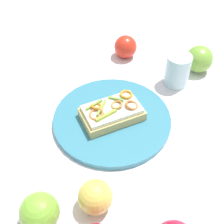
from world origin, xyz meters
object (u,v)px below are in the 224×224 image
(apple_2, at_px, (95,197))
(drinking_glass, at_px, (178,70))
(apple_1, at_px, (126,47))
(plate, at_px, (112,119))
(apple_3, at_px, (40,212))
(sandwich, at_px, (112,112))
(apple_0, at_px, (199,59))

(apple_2, height_order, drinking_glass, drinking_glass)
(apple_1, relative_size, drinking_glass, 0.76)
(apple_1, bearing_deg, plate, -96.17)
(apple_3, relative_size, drinking_glass, 0.83)
(sandwich, xyz_separation_m, drinking_glass, (0.18, 0.16, 0.01))
(plate, xyz_separation_m, sandwich, (-0.00, 0.00, 0.03))
(apple_0, bearing_deg, apple_3, -127.20)
(plate, bearing_deg, drinking_glass, 41.85)
(sandwich, distance_m, apple_1, 0.28)
(apple_1, bearing_deg, sandwich, -96.21)
(apple_2, height_order, apple_3, apple_3)
(plate, relative_size, apple_3, 3.86)
(plate, distance_m, apple_2, 0.24)
(apple_2, bearing_deg, drinking_glass, 62.94)
(sandwich, relative_size, apple_0, 2.17)
(sandwich, xyz_separation_m, apple_3, (-0.13, -0.27, 0.01))
(sandwich, xyz_separation_m, apple_0, (0.25, 0.22, 0.01))
(drinking_glass, bearing_deg, apple_2, -117.06)
(apple_0, relative_size, apple_2, 1.14)
(plate, distance_m, sandwich, 0.03)
(plate, distance_m, drinking_glass, 0.24)
(apple_1, xyz_separation_m, apple_3, (-0.16, -0.56, 0.00))
(plate, bearing_deg, apple_0, 41.74)
(sandwich, xyz_separation_m, apple_1, (0.03, 0.28, 0.00))
(apple_0, height_order, drinking_glass, drinking_glass)
(apple_2, bearing_deg, plate, 84.26)
(apple_2, relative_size, drinking_glass, 0.76)
(plate, relative_size, apple_1, 4.25)
(drinking_glass, bearing_deg, sandwich, -138.24)
(apple_3, bearing_deg, apple_1, 74.18)
(apple_2, relative_size, apple_3, 0.91)
(plate, relative_size, sandwich, 1.72)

